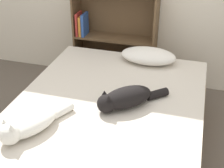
% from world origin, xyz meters
% --- Properties ---
extents(ground_plane, '(8.00, 8.00, 0.00)m').
position_xyz_m(ground_plane, '(0.00, 0.00, 0.00)').
color(ground_plane, brown).
extents(bed, '(1.42, 1.90, 0.50)m').
position_xyz_m(bed, '(0.00, 0.00, 0.25)').
color(bed, brown).
rests_on(bed, ground_plane).
extents(pillow, '(0.50, 0.29, 0.13)m').
position_xyz_m(pillow, '(0.16, 0.78, 0.57)').
color(pillow, white).
rests_on(pillow, bed).
extents(cat_light, '(0.34, 0.52, 0.16)m').
position_xyz_m(cat_light, '(-0.39, -0.44, 0.56)').
color(cat_light, white).
rests_on(cat_light, bed).
extents(cat_dark, '(0.48, 0.45, 0.16)m').
position_xyz_m(cat_dark, '(0.13, 0.02, 0.57)').
color(cat_dark, black).
rests_on(cat_dark, bed).
extents(bookshelf, '(0.87, 0.26, 1.08)m').
position_xyz_m(bookshelf, '(-0.29, 1.23, 0.55)').
color(bookshelf, brown).
rests_on(bookshelf, ground_plane).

